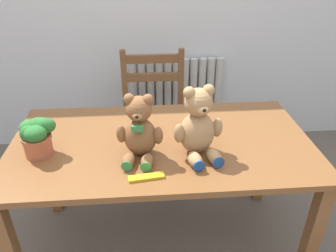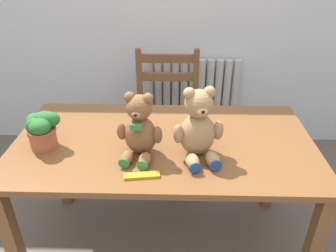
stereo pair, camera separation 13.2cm
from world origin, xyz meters
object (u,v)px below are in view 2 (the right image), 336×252
at_px(teddy_bear_left, 140,129).
at_px(chocolate_bar, 142,175).
at_px(teddy_bear_right, 198,128).
at_px(wooden_chair_behind, 167,115).
at_px(potted_plant, 42,128).

xyz_separation_m(teddy_bear_left, chocolate_bar, (0.02, -0.17, -0.12)).
bearing_deg(teddy_bear_right, wooden_chair_behind, -91.07).
bearing_deg(teddy_bear_right, chocolate_bar, 24.24).
bearing_deg(chocolate_bar, teddy_bear_right, 35.83).
height_order(wooden_chair_behind, potted_plant, wooden_chair_behind).
xyz_separation_m(teddy_bear_right, potted_plant, (-0.71, 0.05, -0.04)).
distance_m(teddy_bear_right, chocolate_bar, 0.32).
height_order(wooden_chair_behind, teddy_bear_left, teddy_bear_left).
bearing_deg(wooden_chair_behind, teddy_bear_left, 83.95).
relative_size(wooden_chair_behind, teddy_bear_right, 2.77).
distance_m(teddy_bear_right, potted_plant, 0.72).
bearing_deg(chocolate_bar, teddy_bear_left, 97.25).
distance_m(teddy_bear_left, chocolate_bar, 0.21).
distance_m(wooden_chair_behind, potted_plant, 1.07).
bearing_deg(potted_plant, wooden_chair_behind, 56.64).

